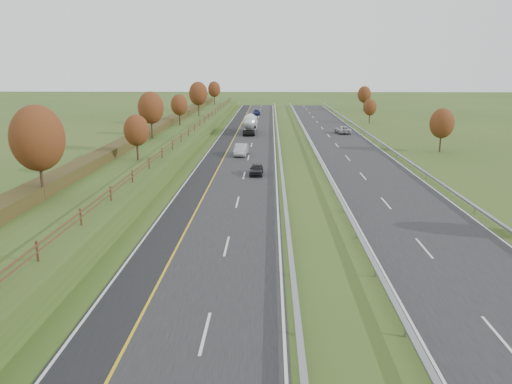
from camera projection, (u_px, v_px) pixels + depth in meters
ground at (298, 163)px, 66.47m from camera, size 400.00×400.00×0.00m
near_carriageway at (240, 156)px, 71.53m from camera, size 10.50×200.00×0.04m
far_carriageway at (355, 157)px, 71.07m from camera, size 10.50×200.00×0.04m
hard_shoulder at (214, 156)px, 71.64m from camera, size 3.00×200.00×0.04m
lane_markings at (285, 157)px, 71.23m from camera, size 26.75×200.00×0.01m
embankment_left at (150, 149)px, 71.66m from camera, size 12.00×200.00×2.00m
hedge_left at (135, 139)px, 71.34m from camera, size 2.20×180.00×1.10m
fence_left at (180, 138)px, 70.71m from camera, size 0.12×189.06×1.20m
median_barrier_near at (280, 153)px, 71.23m from camera, size 0.32×200.00×0.71m
median_barrier_far at (316, 153)px, 71.09m from camera, size 0.32×200.00×0.71m
outer_barrier_far at (397, 153)px, 70.77m from camera, size 0.32×200.00×0.71m
trees_left at (144, 114)px, 67.07m from camera, size 6.64×164.30×7.66m
trees_far at (400, 110)px, 98.00m from camera, size 8.45×118.60×7.12m
road_tanker at (250, 123)px, 96.88m from camera, size 2.40×11.22×3.46m
car_dark_near at (256, 169)px, 59.18m from camera, size 1.65×3.89×1.31m
car_silver_mid at (241, 150)px, 72.26m from camera, size 2.00×5.01×1.62m
car_small_far at (257, 113)px, 133.30m from camera, size 2.03×4.64×1.33m
car_oncoming at (343, 130)px, 96.32m from camera, size 2.98×5.30×1.40m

